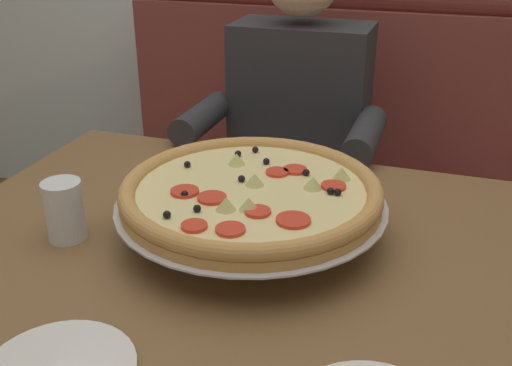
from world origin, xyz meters
TOP-DOWN VIEW (x-y plane):
  - booth_bench at (0.00, 0.93)m, footprint 1.58×0.78m
  - dining_table at (0.00, 0.00)m, footprint 1.17×0.92m
  - diner_main at (-0.05, 0.66)m, footprint 0.54×0.64m
  - pizza at (0.04, 0.04)m, footprint 0.52×0.52m
  - drinking_glass at (-0.29, -0.09)m, footprint 0.07×0.07m
  - patio_chair at (-1.44, 2.28)m, footprint 0.43×0.43m

SIDE VIEW (x-z plane):
  - booth_bench at x=0.00m, z-range -0.17..0.96m
  - patio_chair at x=-1.44m, z-range 0.09..0.95m
  - dining_table at x=0.00m, z-range 0.28..1.02m
  - diner_main at x=-0.05m, z-range 0.07..1.35m
  - drinking_glass at x=-0.29m, z-range 0.73..0.85m
  - pizza at x=0.04m, z-range 0.77..0.89m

